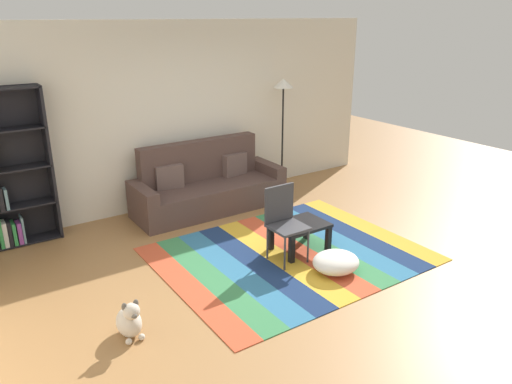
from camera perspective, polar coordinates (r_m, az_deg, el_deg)
The scene contains 11 objects.
ground_plane at distance 5.90m, azimuth 3.65°, elevation -8.00°, with size 14.00×14.00×0.00m, color #9E7042.
back_wall at distance 7.52m, azimuth -8.17°, elevation 8.94°, with size 6.80×0.10×2.70m, color silver.
rug at distance 6.05m, azimuth 3.88°, elevation -7.22°, with size 3.05×2.42×0.01m.
couch at distance 7.35m, azimuth -5.70°, elevation 0.58°, with size 2.26×0.80×1.00m.
bookshelf at distance 6.70m, azimuth -27.35°, elevation 1.65°, with size 0.90×0.28×1.97m.
coffee_table at distance 6.04m, azimuth 5.12°, elevation -4.25°, with size 0.65×0.50×0.35m.
pouf at distance 5.68m, azimuth 9.26°, elevation -8.05°, with size 0.55×0.50×0.22m, color white.
dog at distance 4.71m, azimuth -14.49°, elevation -14.28°, with size 0.22×0.35×0.40m.
standing_lamp at distance 7.96m, azimuth 3.18°, elevation 10.89°, with size 0.32×0.32×1.81m.
tv_remote at distance 5.92m, azimuth 4.90°, elevation -3.96°, with size 0.04×0.15×0.02m, color black.
folding_chair at distance 5.73m, azimuth 3.24°, elevation -2.94°, with size 0.40×0.40×0.90m.
Camera 1 is at (-3.22, -4.10, 2.76)m, focal length 34.43 mm.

